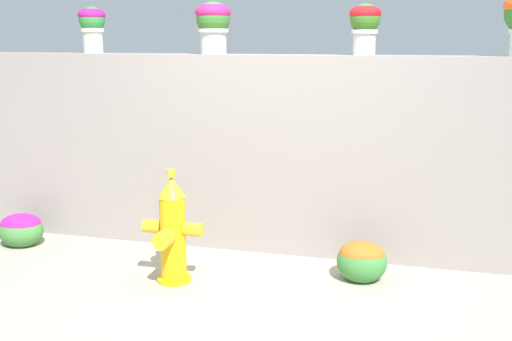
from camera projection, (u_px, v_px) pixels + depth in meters
ground_plane at (242, 308)px, 4.21m from camera, size 24.00×24.00×0.00m
stone_wall at (284, 155)px, 5.24m from camera, size 6.76×0.33×1.66m
potted_plant_1 at (92, 24)px, 5.47m from camera, size 0.24×0.24×0.41m
potted_plant_2 at (213, 22)px, 5.15m from camera, size 0.30×0.30×0.43m
potted_plant_3 at (365, 23)px, 4.83m from camera, size 0.25×0.25×0.40m
fire_hydrant at (172, 232)px, 4.60m from camera, size 0.46×0.37×0.86m
flower_bush_left at (21, 228)px, 5.46m from camera, size 0.39×0.35×0.29m
flower_bush_right at (362, 259)px, 4.67m from camera, size 0.38×0.34×0.31m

